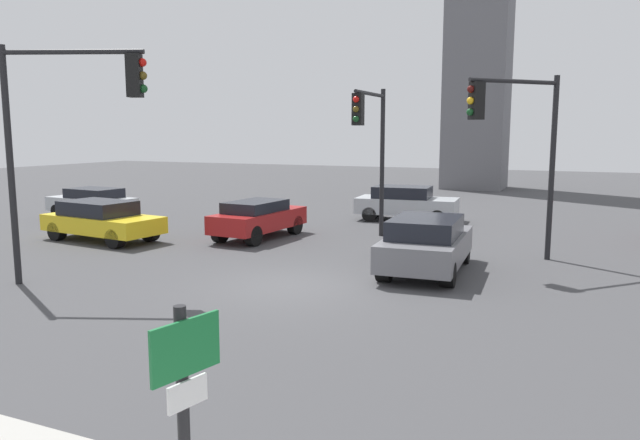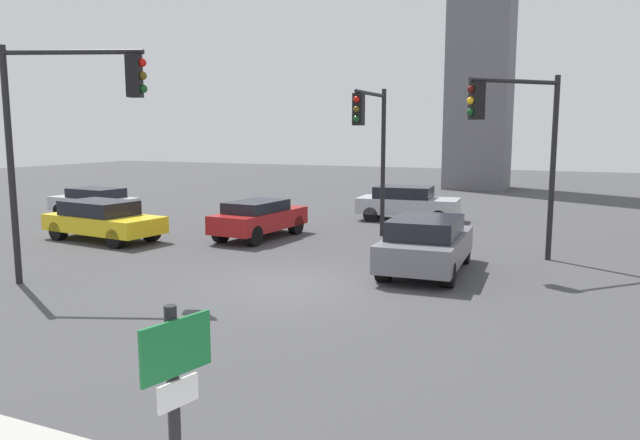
{
  "view_description": "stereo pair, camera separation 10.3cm",
  "coord_description": "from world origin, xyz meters",
  "px_view_note": "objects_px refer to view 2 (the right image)",
  "views": [
    {
      "loc": [
        6.46,
        -12.73,
        3.71
      ],
      "look_at": [
        -0.27,
        2.45,
        1.29
      ],
      "focal_mm": 33.55,
      "sensor_mm": 36.0,
      "label": 1
    },
    {
      "loc": [
        6.56,
        -12.69,
        3.71
      ],
      "look_at": [
        -0.27,
        2.45,
        1.29
      ],
      "focal_mm": 33.55,
      "sensor_mm": 36.0,
      "label": 2
    }
  ],
  "objects_px": {
    "car_2": "(426,244)",
    "car_3": "(103,220)",
    "car_4": "(407,203)",
    "car_6": "(259,218)",
    "traffic_light_0": "(517,130)",
    "traffic_light_1": "(372,133)",
    "direction_sign": "(176,413)",
    "car_5": "(94,202)",
    "traffic_light_2": "(68,115)"
  },
  "relations": [
    {
      "from": "car_2",
      "to": "car_3",
      "type": "distance_m",
      "value": 11.46
    },
    {
      "from": "car_4",
      "to": "car_6",
      "type": "bearing_deg",
      "value": -123.89
    },
    {
      "from": "traffic_light_0",
      "to": "traffic_light_1",
      "type": "height_order",
      "value": "traffic_light_0"
    },
    {
      "from": "direction_sign",
      "to": "car_6",
      "type": "relative_size",
      "value": 0.54
    },
    {
      "from": "traffic_light_0",
      "to": "car_6",
      "type": "bearing_deg",
      "value": -50.73
    },
    {
      "from": "car_3",
      "to": "car_5",
      "type": "distance_m",
      "value": 6.12
    },
    {
      "from": "traffic_light_1",
      "to": "traffic_light_2",
      "type": "xyz_separation_m",
      "value": [
        -4.67,
        -8.49,
        0.43
      ]
    },
    {
      "from": "traffic_light_2",
      "to": "car_5",
      "type": "relative_size",
      "value": 1.38
    },
    {
      "from": "traffic_light_1",
      "to": "car_2",
      "type": "height_order",
      "value": "traffic_light_1"
    },
    {
      "from": "car_4",
      "to": "car_5",
      "type": "relative_size",
      "value": 1.04
    },
    {
      "from": "traffic_light_0",
      "to": "car_5",
      "type": "distance_m",
      "value": 18.32
    },
    {
      "from": "traffic_light_0",
      "to": "car_3",
      "type": "xyz_separation_m",
      "value": [
        -13.42,
        -1.96,
        -3.06
      ]
    },
    {
      "from": "direction_sign",
      "to": "car_6",
      "type": "xyz_separation_m",
      "value": [
        -7.71,
        14.6,
        -0.77
      ]
    },
    {
      "from": "traffic_light_0",
      "to": "traffic_light_2",
      "type": "distance_m",
      "value": 11.73
    },
    {
      "from": "car_6",
      "to": "traffic_light_0",
      "type": "bearing_deg",
      "value": -90.01
    },
    {
      "from": "car_2",
      "to": "direction_sign",
      "type": "bearing_deg",
      "value": -178.63
    },
    {
      "from": "direction_sign",
      "to": "traffic_light_0",
      "type": "height_order",
      "value": "traffic_light_0"
    },
    {
      "from": "traffic_light_1",
      "to": "car_5",
      "type": "distance_m",
      "value": 13.44
    },
    {
      "from": "direction_sign",
      "to": "traffic_light_2",
      "type": "bearing_deg",
      "value": 153.46
    },
    {
      "from": "traffic_light_2",
      "to": "car_4",
      "type": "xyz_separation_m",
      "value": [
        4.4,
        13.89,
        -3.37
      ]
    },
    {
      "from": "traffic_light_2",
      "to": "car_3",
      "type": "xyz_separation_m",
      "value": [
        -3.91,
        4.91,
        -3.41
      ]
    },
    {
      "from": "direction_sign",
      "to": "car_5",
      "type": "xyz_separation_m",
      "value": [
        -16.96,
        16.14,
        -0.81
      ]
    },
    {
      "from": "car_3",
      "to": "car_6",
      "type": "distance_m",
      "value": 5.41
    },
    {
      "from": "direction_sign",
      "to": "car_6",
      "type": "height_order",
      "value": "direction_sign"
    },
    {
      "from": "traffic_light_1",
      "to": "car_2",
      "type": "relative_size",
      "value": 1.21
    },
    {
      "from": "direction_sign",
      "to": "car_6",
      "type": "distance_m",
      "value": 16.53
    },
    {
      "from": "car_2",
      "to": "traffic_light_1",
      "type": "bearing_deg",
      "value": 34.55
    },
    {
      "from": "car_6",
      "to": "car_3",
      "type": "bearing_deg",
      "value": 122.89
    },
    {
      "from": "traffic_light_1",
      "to": "car_6",
      "type": "relative_size",
      "value": 1.28
    },
    {
      "from": "car_4",
      "to": "car_6",
      "type": "xyz_separation_m",
      "value": [
        -3.57,
        -6.38,
        -0.03
      ]
    },
    {
      "from": "traffic_light_0",
      "to": "traffic_light_1",
      "type": "distance_m",
      "value": 5.1
    },
    {
      "from": "direction_sign",
      "to": "traffic_light_1",
      "type": "xyz_separation_m",
      "value": [
        -3.87,
        15.59,
        2.2
      ]
    },
    {
      "from": "traffic_light_2",
      "to": "car_6",
      "type": "relative_size",
      "value": 1.41
    },
    {
      "from": "traffic_light_1",
      "to": "traffic_light_2",
      "type": "height_order",
      "value": "traffic_light_2"
    },
    {
      "from": "direction_sign",
      "to": "car_5",
      "type": "height_order",
      "value": "direction_sign"
    },
    {
      "from": "car_5",
      "to": "direction_sign",
      "type": "bearing_deg",
      "value": 141.78
    },
    {
      "from": "direction_sign",
      "to": "car_3",
      "type": "relative_size",
      "value": 0.49
    },
    {
      "from": "car_4",
      "to": "car_6",
      "type": "relative_size",
      "value": 1.06
    },
    {
      "from": "car_3",
      "to": "car_6",
      "type": "bearing_deg",
      "value": 35.28
    },
    {
      "from": "traffic_light_0",
      "to": "car_2",
      "type": "bearing_deg",
      "value": 0.27
    },
    {
      "from": "direction_sign",
      "to": "traffic_light_2",
      "type": "height_order",
      "value": "traffic_light_2"
    },
    {
      "from": "traffic_light_1",
      "to": "car_6",
      "type": "xyz_separation_m",
      "value": [
        -3.84,
        -0.98,
        -2.97
      ]
    },
    {
      "from": "direction_sign",
      "to": "car_4",
      "type": "xyz_separation_m",
      "value": [
        -4.13,
        20.98,
        -0.74
      ]
    },
    {
      "from": "car_4",
      "to": "car_5",
      "type": "bearing_deg",
      "value": -163.96
    },
    {
      "from": "direction_sign",
      "to": "traffic_light_0",
      "type": "bearing_deg",
      "value": 99.23
    },
    {
      "from": "car_3",
      "to": "direction_sign",
      "type": "bearing_deg",
      "value": -37.4
    },
    {
      "from": "direction_sign",
      "to": "car_2",
      "type": "relative_size",
      "value": 0.51
    },
    {
      "from": "car_3",
      "to": "traffic_light_2",
      "type": "bearing_deg",
      "value": -44.87
    },
    {
      "from": "traffic_light_0",
      "to": "car_4",
      "type": "relative_size",
      "value": 1.23
    },
    {
      "from": "car_3",
      "to": "traffic_light_1",
      "type": "bearing_deg",
      "value": 29.21
    }
  ]
}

